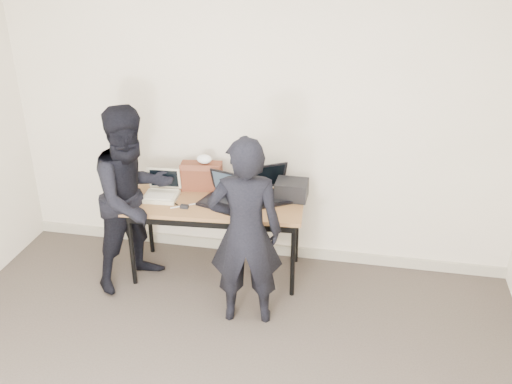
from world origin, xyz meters
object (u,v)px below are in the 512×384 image
(equipment_box, at_px, (292,190))
(desk, at_px, (215,208))
(laptop_beige, at_px, (162,192))
(person_observer, at_px, (134,198))
(leather_satchel, at_px, (202,175))
(person_typist, at_px, (246,233))
(laptop_center, at_px, (222,195))
(laptop_right, at_px, (271,190))

(equipment_box, bearing_deg, desk, -163.04)
(laptop_beige, distance_m, person_observer, 0.27)
(leather_satchel, xyz_separation_m, person_typist, (0.56, -0.79, -0.08))
(person_observer, bearing_deg, person_typist, -75.49)
(laptop_beige, height_order, laptop_center, laptop_center)
(equipment_box, xyz_separation_m, person_typist, (-0.24, -0.76, -0.03))
(laptop_right, bearing_deg, desk, 170.80)
(laptop_right, distance_m, person_typist, 0.75)
(person_typist, bearing_deg, leather_satchel, -63.88)
(laptop_right, distance_m, equipment_box, 0.18)
(desk, height_order, equipment_box, equipment_box)
(laptop_center, xyz_separation_m, laptop_right, (0.39, 0.16, 0.01))
(laptop_center, bearing_deg, equipment_box, 34.32)
(equipment_box, bearing_deg, laptop_right, -176.16)
(leather_satchel, relative_size, equipment_box, 1.40)
(leather_satchel, bearing_deg, desk, -59.29)
(desk, bearing_deg, laptop_center, 11.53)
(leather_satchel, height_order, person_observer, person_observer)
(laptop_beige, relative_size, leather_satchel, 0.80)
(laptop_right, distance_m, person_observer, 1.16)
(person_typist, relative_size, person_observer, 0.97)
(laptop_beige, distance_m, person_typist, 1.03)
(leather_satchel, xyz_separation_m, person_observer, (-0.46, -0.44, -0.05))
(laptop_center, bearing_deg, laptop_right, 40.01)
(leather_satchel, height_order, equipment_box, leather_satchel)
(desk, bearing_deg, laptop_beige, 176.27)
(laptop_center, xyz_separation_m, person_typist, (0.32, -0.58, -0.00))
(equipment_box, bearing_deg, person_typist, -107.89)
(equipment_box, xyz_separation_m, person_observer, (-1.27, -0.41, -0.00))
(laptop_center, distance_m, laptop_right, 0.42)
(desk, height_order, leather_satchel, leather_satchel)
(laptop_center, height_order, person_observer, person_observer)
(laptop_beige, distance_m, leather_satchel, 0.38)
(laptop_center, xyz_separation_m, person_observer, (-0.70, -0.23, 0.02))
(person_observer, bearing_deg, laptop_center, -38.40)
(equipment_box, height_order, person_typist, person_typist)
(desk, bearing_deg, laptop_right, 17.95)
(laptop_beige, bearing_deg, laptop_center, -1.76)
(desk, xyz_separation_m, person_typist, (0.38, -0.57, 0.11))
(desk, bearing_deg, person_typist, -59.72)
(laptop_center, distance_m, person_typist, 0.67)
(person_typist, bearing_deg, person_observer, -28.19)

